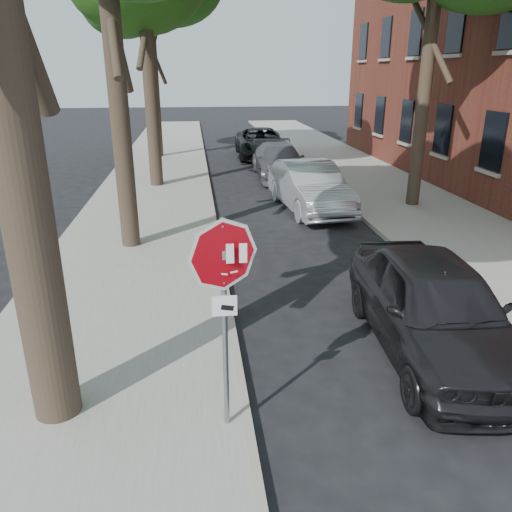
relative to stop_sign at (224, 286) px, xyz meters
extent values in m
plane|color=black|center=(0.70, 0.03, -1.95)|extent=(120.00, 120.00, 0.00)
cube|color=gray|center=(-1.80, 12.03, -1.89)|extent=(4.00, 55.00, 0.12)
cube|color=gray|center=(6.70, 12.03, -1.89)|extent=(4.00, 55.00, 0.12)
cube|color=#9E9384|center=(0.25, 12.03, -1.88)|extent=(0.12, 55.00, 0.13)
cube|color=#9E9384|center=(4.65, 12.03, -1.88)|extent=(0.12, 55.00, 0.13)
cylinder|color=gray|center=(0.00, 0.03, -0.53)|extent=(0.06, 0.06, 2.60)
cube|color=#99999E|center=(0.00, 0.00, 0.37)|extent=(0.05, 0.06, 0.10)
cylinder|color=#99999E|center=(0.00, -0.01, 0.37)|extent=(0.76, 0.32, 0.82)
cylinder|color=white|center=(0.00, -0.02, 0.37)|extent=(0.76, 0.32, 0.82)
cylinder|color=#B40611|center=(0.00, -0.03, 0.37)|extent=(0.68, 0.29, 0.74)
cube|color=white|center=(-0.21, -0.04, 0.39)|extent=(0.08, 0.00, 0.22)
cube|color=white|center=(-0.07, -0.04, 0.39)|extent=(0.08, 0.00, 0.22)
cube|color=white|center=(0.07, -0.04, 0.39)|extent=(0.08, 0.00, 0.22)
cube|color=white|center=(0.21, -0.04, 0.39)|extent=(0.08, 0.00, 0.22)
cube|color=silver|center=(-0.11, -0.04, 0.18)|extent=(0.08, 0.00, 0.03)
cube|color=silver|center=(0.00, -0.04, 0.16)|extent=(0.08, 0.00, 0.03)
cube|color=silver|center=(0.11, -0.04, 0.18)|extent=(0.08, 0.00, 0.03)
cube|color=white|center=(0.00, -0.01, -0.23)|extent=(0.28, 0.02, 0.24)
cube|color=black|center=(0.03, -0.03, -0.25)|extent=(0.15, 0.00, 0.08)
cylinder|color=black|center=(-1.90, 7.03, 2.92)|extent=(0.44, 0.44, 9.50)
cylinder|color=black|center=(-1.70, 14.03, 3.17)|extent=(0.48, 0.48, 10.00)
cylinder|color=black|center=(-2.00, 21.03, 2.67)|extent=(0.40, 0.40, 9.00)
ellipsoid|color=#175012|center=(-2.00, 21.03, 5.19)|extent=(4.16, 4.16, 3.33)
ellipsoid|color=#175012|center=(-2.76, 21.78, 4.81)|extent=(3.78, 3.78, 3.02)
cylinder|color=black|center=(6.70, 10.03, 2.67)|extent=(0.40, 0.40, 9.00)
imported|color=black|center=(3.30, 1.53, -1.18)|extent=(2.10, 4.62, 1.54)
imported|color=#B4B7BD|center=(3.30, 10.10, -1.19)|extent=(2.04, 4.72, 1.51)
imported|color=#515055|center=(3.20, 15.32, -1.26)|extent=(2.00, 4.76, 1.37)
imported|color=black|center=(3.18, 20.60, -1.22)|extent=(2.53, 5.29, 1.45)
camera|label=1|loc=(-0.27, -4.99, 2.20)|focal=35.00mm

